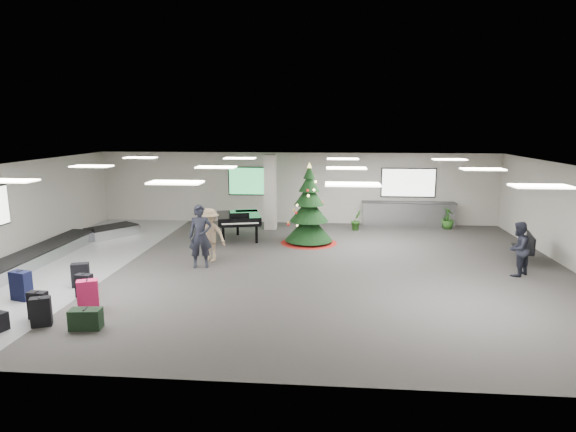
# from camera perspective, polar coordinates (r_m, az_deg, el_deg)

# --- Properties ---
(ground) EXTENTS (18.00, 18.00, 0.00)m
(ground) POSITION_cam_1_polar(r_m,az_deg,el_deg) (15.35, -0.86, -6.01)
(ground) COLOR #353330
(ground) RESTS_ON ground
(room_envelope) EXTENTS (18.02, 14.02, 3.21)m
(room_envelope) POSITION_cam_1_polar(r_m,az_deg,el_deg) (15.54, -2.04, 3.00)
(room_envelope) COLOR #B2AEA3
(room_envelope) RESTS_ON ground
(baggage_carousel) EXTENTS (2.28, 9.71, 0.43)m
(baggage_carousel) POSITION_cam_1_polar(r_m,az_deg,el_deg) (17.77, -27.01, -4.16)
(baggage_carousel) COLOR silver
(baggage_carousel) RESTS_ON ground
(service_counter) EXTENTS (4.05, 0.65, 1.08)m
(service_counter) POSITION_cam_1_polar(r_m,az_deg,el_deg) (21.91, 14.04, 0.24)
(service_counter) COLOR silver
(service_counter) RESTS_ON ground
(suitcase_0) EXTENTS (0.48, 0.39, 0.68)m
(suitcase_0) POSITION_cam_1_polar(r_m,az_deg,el_deg) (12.24, -27.23, -10.06)
(suitcase_0) COLOR black
(suitcase_0) RESTS_ON ground
(suitcase_1) EXTENTS (0.43, 0.24, 0.68)m
(suitcase_1) POSITION_cam_1_polar(r_m,az_deg,el_deg) (12.69, -27.49, -9.37)
(suitcase_1) COLOR black
(suitcase_1) RESTS_ON ground
(pink_suitcase) EXTENTS (0.55, 0.45, 0.77)m
(pink_suitcase) POSITION_cam_1_polar(r_m,az_deg,el_deg) (12.74, -22.61, -8.66)
(pink_suitcase) COLOR #DD1C58
(pink_suitcase) RESTS_ON ground
(suitcase_3) EXTENTS (0.43, 0.27, 0.64)m
(suitcase_3) POSITION_cam_1_polar(r_m,az_deg,el_deg) (13.70, -22.99, -7.62)
(suitcase_3) COLOR black
(suitcase_3) RESTS_ON ground
(navy_suitcase) EXTENTS (0.55, 0.39, 0.78)m
(navy_suitcase) POSITION_cam_1_polar(r_m,az_deg,el_deg) (14.19, -29.07, -7.23)
(navy_suitcase) COLOR black
(navy_suitcase) RESTS_ON ground
(green_duffel) EXTENTS (0.71, 0.41, 0.47)m
(green_duffel) POSITION_cam_1_polar(r_m,az_deg,el_deg) (11.70, -22.84, -11.18)
(green_duffel) COLOR black
(green_duffel) RESTS_ON ground
(suitcase_8) EXTENTS (0.52, 0.40, 0.69)m
(suitcase_8) POSITION_cam_1_polar(r_m,az_deg,el_deg) (14.59, -23.38, -6.44)
(suitcase_8) COLOR black
(suitcase_8) RESTS_ON ground
(christmas_tree) EXTENTS (2.15, 2.15, 3.07)m
(christmas_tree) POSITION_cam_1_polar(r_m,az_deg,el_deg) (18.15, 2.50, 0.03)
(christmas_tree) COLOR maroon
(christmas_tree) RESTS_ON ground
(grand_piano) EXTENTS (2.03, 2.39, 1.18)m
(grand_piano) POSITION_cam_1_polar(r_m,az_deg,el_deg) (18.79, -5.87, -0.29)
(grand_piano) COLOR black
(grand_piano) RESTS_ON ground
(bench) EXTENTS (0.80, 1.52, 0.92)m
(bench) POSITION_cam_1_polar(r_m,az_deg,el_deg) (17.61, 26.36, -3.21)
(bench) COLOR black
(bench) RESTS_ON ground
(traveler_a) EXTENTS (0.81, 0.62, 2.00)m
(traveler_a) POSITION_cam_1_polar(r_m,az_deg,el_deg) (15.29, -10.34, -2.38)
(traveler_a) COLOR black
(traveler_a) RESTS_ON ground
(traveler_b) EXTENTS (1.27, 0.92, 1.76)m
(traveler_b) POSITION_cam_1_polar(r_m,az_deg,el_deg) (15.96, -9.26, -2.23)
(traveler_b) COLOR #987C5E
(traveler_b) RESTS_ON ground
(traveler_bench) EXTENTS (1.00, 0.99, 1.64)m
(traveler_bench) POSITION_cam_1_polar(r_m,az_deg,el_deg) (15.79, 25.59, -3.53)
(traveler_bench) COLOR black
(traveler_bench) RESTS_ON ground
(potted_plant_left) EXTENTS (0.58, 0.61, 0.88)m
(potted_plant_left) POSITION_cam_1_polar(r_m,az_deg,el_deg) (20.66, 8.08, -0.47)
(potted_plant_left) COLOR #164114
(potted_plant_left) RESTS_ON ground
(potted_plant_right) EXTENTS (0.66, 0.66, 0.90)m
(potted_plant_right) POSITION_cam_1_polar(r_m,az_deg,el_deg) (21.83, 18.46, -0.29)
(potted_plant_right) COLOR #164114
(potted_plant_right) RESTS_ON ground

